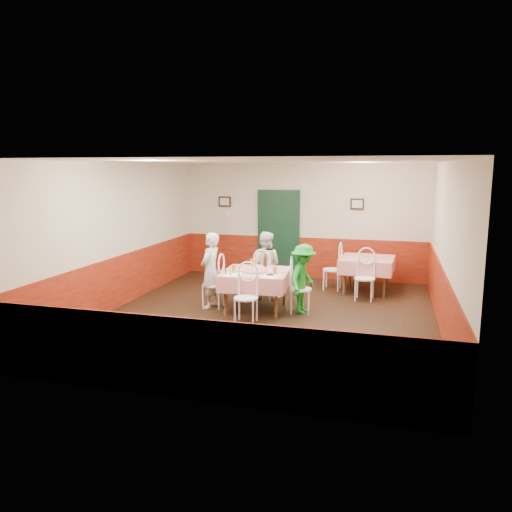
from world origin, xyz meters
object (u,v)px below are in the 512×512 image
(wallet, at_px, (270,275))
(diner_left, at_px, (210,270))
(second_table, at_px, (367,275))
(chair_right, at_px, (300,289))
(chair_second_a, at_px, (332,270))
(diner_far, at_px, (265,265))
(chair_second_b, at_px, (365,279))
(chair_near, at_px, (246,298))
(glass_b, at_px, (275,271))
(beer_bottle, at_px, (265,261))
(glass_c, at_px, (254,263))
(diner_right, at_px, (303,279))
(main_table, at_px, (256,291))
(pizza, at_px, (254,271))
(chair_far, at_px, (264,278))
(chair_left, at_px, (213,285))
(glass_a, at_px, (234,269))

(wallet, bearing_deg, diner_left, 165.69)
(second_table, xyz_separation_m, chair_right, (-1.11, -1.99, 0.08))
(chair_second_a, distance_m, diner_far, 1.72)
(chair_second_b, bearing_deg, chair_near, -127.96)
(glass_b, bearing_deg, second_table, 55.23)
(beer_bottle, bearing_deg, diner_left, -153.66)
(chair_right, distance_m, chair_second_b, 1.66)
(chair_right, xyz_separation_m, glass_c, (-1.01, 0.36, 0.38))
(diner_far, bearing_deg, diner_right, 142.75)
(glass_c, bearing_deg, diner_right, -18.52)
(glass_b, height_order, diner_left, diner_left)
(second_table, relative_size, chair_second_b, 1.24)
(main_table, bearing_deg, glass_c, 111.82)
(pizza, bearing_deg, chair_far, 92.54)
(chair_far, bearing_deg, chair_right, 143.34)
(chair_left, distance_m, chair_second_a, 2.94)
(beer_bottle, bearing_deg, glass_c, -177.14)
(chair_second_a, bearing_deg, diner_far, -44.08)
(chair_second_b, xyz_separation_m, diner_left, (-2.85, -1.35, 0.29))
(chair_near, relative_size, glass_a, 6.18)
(chair_near, distance_m, glass_b, 0.85)
(chair_near, relative_size, chair_second_b, 1.00)
(chair_second_b, distance_m, pizza, 2.41)
(diner_right, bearing_deg, chair_second_b, -29.98)
(glass_b, distance_m, wallet, 0.14)
(chair_far, relative_size, chair_near, 1.00)
(second_table, relative_size, glass_a, 7.70)
(chair_near, relative_size, chair_second_a, 1.00)
(wallet, xyz_separation_m, diner_left, (-1.24, 0.24, -0.04))
(glass_c, relative_size, diner_left, 0.10)
(wallet, bearing_deg, pizza, 143.79)
(chair_second_b, relative_size, beer_bottle, 3.76)
(glass_c, relative_size, beer_bottle, 0.60)
(chair_left, bearing_deg, diner_far, 138.59)
(chair_second_a, xyz_separation_m, diner_left, (-2.10, -2.10, 0.29))
(chair_right, bearing_deg, chair_near, 131.05)
(glass_b, bearing_deg, wallet, -120.43)
(chair_second_b, bearing_deg, beer_bottle, -151.55)
(chair_left, distance_m, chair_far, 1.20)
(diner_left, bearing_deg, beer_bottle, 124.86)
(main_table, height_order, diner_right, diner_right)
(diner_far, bearing_deg, second_table, -146.10)
(chair_right, xyz_separation_m, wallet, (-0.50, -0.34, 0.32))
(chair_left, bearing_deg, glass_a, 66.67)
(chair_far, height_order, chair_second_a, same)
(chair_left, xyz_separation_m, diner_far, (0.79, 0.95, 0.25))
(chair_near, xyz_separation_m, beer_bottle, (0.02, 1.27, 0.43))
(second_table, height_order, chair_near, chair_near)
(chair_near, bearing_deg, second_table, 53.10)
(chair_far, xyz_separation_m, chair_second_b, (2.01, 0.45, 0.00))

